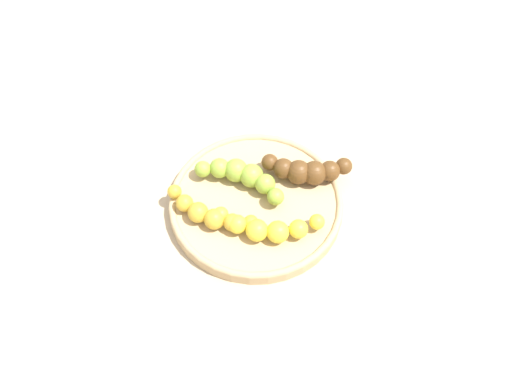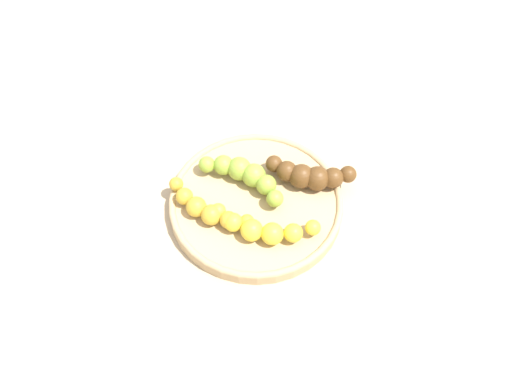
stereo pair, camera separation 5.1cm
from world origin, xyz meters
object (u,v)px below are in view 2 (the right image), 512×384
banana_green (245,174)px  banana_spotted (206,208)px  fruit_bowl (256,202)px  banana_yellow (263,228)px  banana_overripe (310,175)px

banana_green → banana_spotted: (0.03, 0.07, -0.00)m
fruit_bowl → banana_spotted: bearing=41.5°
banana_spotted → banana_yellow: (-0.09, 0.00, 0.00)m
fruit_bowl → banana_spotted: size_ratio=1.81×
banana_spotted → banana_yellow: size_ratio=0.92×
banana_green → banana_overripe: 0.09m
banana_green → banana_overripe: bearing=-60.8°
fruit_bowl → banana_green: 0.04m
fruit_bowl → banana_overripe: banana_overripe is taller
fruit_bowl → banana_spotted: (0.06, 0.05, 0.02)m
fruit_bowl → banana_yellow: 0.06m
banana_green → banana_yellow: (-0.06, 0.08, -0.00)m
fruit_bowl → banana_green: bearing=-41.8°
banana_spotted → banana_overripe: 0.16m
banana_green → banana_yellow: size_ratio=0.91×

